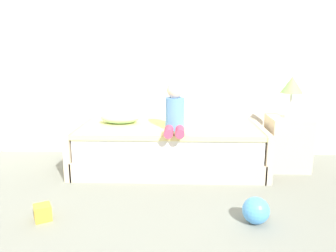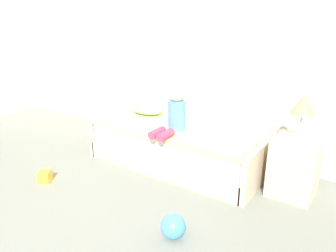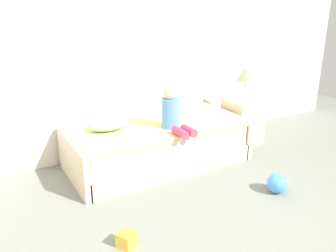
{
  "view_description": "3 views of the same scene",
  "coord_description": "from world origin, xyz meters",
  "px_view_note": "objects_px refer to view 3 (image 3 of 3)",
  "views": [
    {
      "loc": [
        0.14,
        -1.58,
        1.31
      ],
      "look_at": [
        0.02,
        1.75,
        0.55
      ],
      "focal_mm": 34.71,
      "sensor_mm": 36.0,
      "label": 1
    },
    {
      "loc": [
        2.0,
        -1.16,
        1.83
      ],
      "look_at": [
        0.02,
        1.75,
        0.55
      ],
      "focal_mm": 35.39,
      "sensor_mm": 36.0,
      "label": 2
    },
    {
      "loc": [
        -1.83,
        -1.44,
        1.84
      ],
      "look_at": [
        0.02,
        1.75,
        0.55
      ],
      "focal_mm": 37.59,
      "sensor_mm": 36.0,
      "label": 3
    }
  ],
  "objects_px": {
    "table_lamp": "(245,75)",
    "child_figure": "(172,111)",
    "toy_block": "(126,240)",
    "pillow": "(108,124)",
    "toy_ball": "(277,183)",
    "bed": "(158,144)",
    "nightstand": "(242,121)"
  },
  "relations": [
    {
      "from": "child_figure",
      "to": "toy_ball",
      "type": "distance_m",
      "value": 1.34
    },
    {
      "from": "table_lamp",
      "to": "toy_ball",
      "type": "height_order",
      "value": "table_lamp"
    },
    {
      "from": "toy_block",
      "to": "bed",
      "type": "bearing_deg",
      "value": 52.39
    },
    {
      "from": "bed",
      "to": "pillow",
      "type": "relative_size",
      "value": 4.8
    },
    {
      "from": "table_lamp",
      "to": "pillow",
      "type": "relative_size",
      "value": 1.02
    },
    {
      "from": "table_lamp",
      "to": "child_figure",
      "type": "relative_size",
      "value": 0.88
    },
    {
      "from": "nightstand",
      "to": "toy_ball",
      "type": "xyz_separation_m",
      "value": [
        -0.63,
        -1.27,
        -0.19
      ]
    },
    {
      "from": "toy_ball",
      "to": "toy_block",
      "type": "xyz_separation_m",
      "value": [
        -1.68,
        -0.01,
        -0.04
      ]
    },
    {
      "from": "table_lamp",
      "to": "nightstand",
      "type": "bearing_deg",
      "value": 0.0
    },
    {
      "from": "pillow",
      "to": "toy_ball",
      "type": "bearing_deg",
      "value": -46.01
    },
    {
      "from": "child_figure",
      "to": "pillow",
      "type": "distance_m",
      "value": 0.73
    },
    {
      "from": "table_lamp",
      "to": "toy_block",
      "type": "xyz_separation_m",
      "value": [
        -2.31,
        -1.28,
        -0.87
      ]
    },
    {
      "from": "pillow",
      "to": "bed",
      "type": "bearing_deg",
      "value": -9.95
    },
    {
      "from": "table_lamp",
      "to": "toy_block",
      "type": "bearing_deg",
      "value": -150.99
    },
    {
      "from": "child_figure",
      "to": "toy_ball",
      "type": "height_order",
      "value": "child_figure"
    },
    {
      "from": "nightstand",
      "to": "child_figure",
      "type": "relative_size",
      "value": 1.18
    },
    {
      "from": "table_lamp",
      "to": "pillow",
      "type": "xyz_separation_m",
      "value": [
        -1.92,
        0.07,
        -0.37
      ]
    },
    {
      "from": "child_figure",
      "to": "toy_ball",
      "type": "bearing_deg",
      "value": -57.19
    },
    {
      "from": "bed",
      "to": "toy_block",
      "type": "bearing_deg",
      "value": -127.61
    },
    {
      "from": "nightstand",
      "to": "child_figure",
      "type": "height_order",
      "value": "child_figure"
    },
    {
      "from": "bed",
      "to": "child_figure",
      "type": "bearing_deg",
      "value": -72.9
    },
    {
      "from": "child_figure",
      "to": "table_lamp",
      "type": "bearing_deg",
      "value": 11.54
    },
    {
      "from": "pillow",
      "to": "table_lamp",
      "type": "bearing_deg",
      "value": -2.0
    },
    {
      "from": "nightstand",
      "to": "table_lamp",
      "type": "distance_m",
      "value": 0.64
    },
    {
      "from": "child_figure",
      "to": "toy_block",
      "type": "height_order",
      "value": "child_figure"
    },
    {
      "from": "table_lamp",
      "to": "child_figure",
      "type": "xyz_separation_m",
      "value": [
        -1.28,
        -0.26,
        -0.23
      ]
    },
    {
      "from": "table_lamp",
      "to": "toy_ball",
      "type": "xyz_separation_m",
      "value": [
        -0.63,
        -1.27,
        -0.83
      ]
    },
    {
      "from": "bed",
      "to": "toy_block",
      "type": "xyz_separation_m",
      "value": [
        -0.96,
        -1.25,
        -0.18
      ]
    },
    {
      "from": "table_lamp",
      "to": "pillow",
      "type": "bearing_deg",
      "value": 178.0
    },
    {
      "from": "pillow",
      "to": "toy_block",
      "type": "relative_size",
      "value": 3.5
    },
    {
      "from": "toy_ball",
      "to": "toy_block",
      "type": "relative_size",
      "value": 1.68
    },
    {
      "from": "bed",
      "to": "table_lamp",
      "type": "distance_m",
      "value": 1.52
    }
  ]
}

